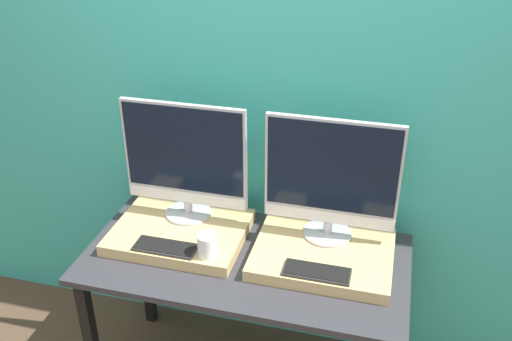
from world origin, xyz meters
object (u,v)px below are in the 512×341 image
object	(u,v)px
monitor_left	(185,159)
keyboard_left	(165,247)
keyboard_right	(317,272)
mug	(207,246)
monitor_right	(331,178)

from	to	relation	value
monitor_left	keyboard_left	distance (m)	0.41
monitor_left	keyboard_left	size ratio (longest dim) A/B	2.10
monitor_left	keyboard_right	world-z (taller)	monitor_left
mug	monitor_right	bearing A→B (deg)	31.09
monitor_left	mug	bearing A→B (deg)	-55.58
keyboard_left	keyboard_right	size ratio (longest dim) A/B	1.00
keyboard_right	keyboard_left	bearing A→B (deg)	180.00
keyboard_left	monitor_right	xyz separation A→B (m)	(0.67, 0.29, 0.29)
monitor_right	keyboard_right	bearing A→B (deg)	-90.00
monitor_left	monitor_right	size ratio (longest dim) A/B	1.00
keyboard_left	monitor_right	distance (m)	0.78
keyboard_left	keyboard_right	bearing A→B (deg)	0.00
monitor_left	keyboard_left	world-z (taller)	monitor_left
monitor_left	monitor_right	bearing A→B (deg)	0.00
keyboard_left	mug	bearing A→B (deg)	0.00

